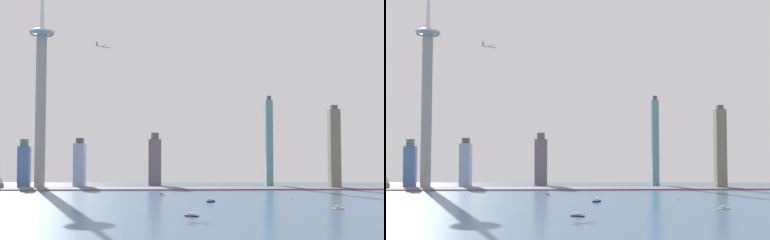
# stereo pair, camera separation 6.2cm
# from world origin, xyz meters

# --- Properties ---
(ground_plane) EXTENTS (6000.00, 6000.00, 0.00)m
(ground_plane) POSITION_xyz_m (0.00, 0.00, 0.00)
(ground_plane) COLOR #3B5A77
(waterfront_pier) EXTENTS (902.97, 56.58, 2.00)m
(waterfront_pier) POSITION_xyz_m (0.00, 411.65, 1.00)
(waterfront_pier) COLOR #665662
(waterfront_pier) RESTS_ON ground
(observation_tower) EXTENTS (41.42, 41.42, 364.25)m
(observation_tower) POSITION_xyz_m (-215.31, 448.69, 168.73)
(observation_tower) COLOR gray
(observation_tower) RESTS_ON ground
(skyscraper_1) EXTENTS (17.96, 27.78, 82.79)m
(skyscraper_1) POSITION_xyz_m (-156.19, 484.44, 38.50)
(skyscraper_1) COLOR #8EA3C1
(skyscraper_1) RESTS_ON ground
(skyscraper_2) EXTENTS (22.21, 12.91, 92.77)m
(skyscraper_2) POSITION_xyz_m (-27.81, 508.45, 42.91)
(skyscraper_2) COLOR slate
(skyscraper_2) RESTS_ON ground
(skyscraper_3) EXTENTS (16.81, 17.96, 135.64)m
(skyscraper_3) POSITION_xyz_m (267.89, 423.42, 65.68)
(skyscraper_3) COLOR #776F5C
(skyscraper_3) RESTS_ON ground
(skyscraper_4) EXTENTS (19.86, 12.52, 80.41)m
(skyscraper_4) POSITION_xyz_m (-247.58, 473.35, 36.62)
(skyscraper_4) COLOR #415F91
(skyscraper_4) RESTS_ON ground
(skyscraper_5) EXTENTS (12.01, 12.00, 157.11)m
(skyscraper_5) POSITION_xyz_m (172.14, 484.77, 76.07)
(skyscraper_5) COLOR #568B93
(skyscraper_5) RESTS_ON ground
(boat_1) EXTENTS (10.91, 13.52, 9.38)m
(boat_1) POSITION_xyz_m (48.09, 202.11, 1.68)
(boat_1) COLOR #0F1E31
(boat_1) RESTS_ON ground
(boat_2) EXTENTS (9.99, 14.08, 3.26)m
(boat_2) POSITION_xyz_m (-12.32, 291.60, 1.17)
(boat_2) COLOR white
(boat_2) RESTS_ON ground
(boat_6) EXTENTS (13.20, 7.95, 10.49)m
(boat_6) POSITION_xyz_m (20.01, 65.59, 1.31)
(boat_6) COLOR #1E2529
(boat_6) RESTS_ON ground
(boat_7) EXTENTS (16.57, 14.93, 9.44)m
(boat_7) POSITION_xyz_m (174.21, 120.77, 1.26)
(boat_7) COLOR beige
(boat_7) RESTS_ON ground
(channel_buoy_0) EXTENTS (1.37, 1.37, 2.20)m
(channel_buoy_0) POSITION_xyz_m (152.59, 230.18, 1.10)
(channel_buoy_0) COLOR #E54C19
(channel_buoy_0) RESTS_ON ground
(channel_buoy_1) EXTENTS (1.30, 1.30, 2.56)m
(channel_buoy_1) POSITION_xyz_m (-161.87, 265.78, 1.28)
(channel_buoy_1) COLOR green
(channel_buoy_1) RESTS_ON ground
(channel_buoy_2) EXTENTS (1.77, 1.77, 2.91)m
(channel_buoy_2) POSITION_xyz_m (-199.66, 240.77, 1.46)
(channel_buoy_2) COLOR green
(channel_buoy_2) RESTS_ON ground
(airplane) EXTENTS (23.49, 21.11, 7.42)m
(airplane) POSITION_xyz_m (-108.07, 407.52, 226.96)
(airplane) COLOR silver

